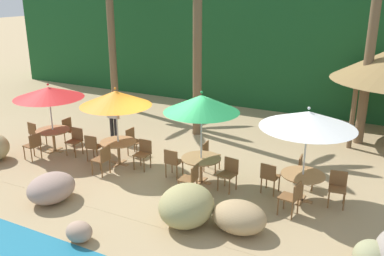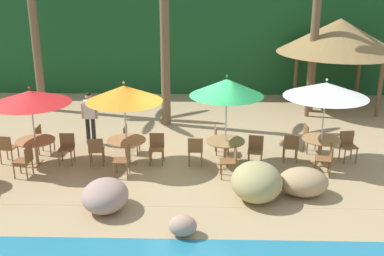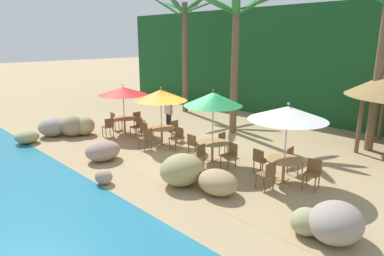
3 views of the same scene
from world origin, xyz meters
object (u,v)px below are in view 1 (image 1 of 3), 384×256
at_px(dining_table_orange, 118,145).
at_px(chair_green_right, 191,178).
at_px(dining_table_green, 201,162).
at_px(chair_green_seaward, 229,172).
at_px(umbrella_green, 202,104).
at_px(waiter_in_white, 113,114).
at_px(chair_orange_right, 103,158).
at_px(dining_table_red, 53,133).
at_px(chair_red_seaward, 76,139).
at_px(dining_table_white, 303,179).
at_px(chair_red_inland, 70,129).
at_px(chair_orange_inland, 133,140).
at_px(chair_red_left, 35,132).
at_px(chair_white_right, 292,196).
at_px(palm_tree_second, 197,19).
at_px(umbrella_red, 49,93).
at_px(chair_red_right, 34,145).
at_px(chair_orange_left, 93,146).
at_px(chair_green_inland, 209,154).
at_px(chair_white_inland, 304,169).
at_px(palm_tree_nearest, 110,5).
at_px(umbrella_white, 308,120).
at_px(chair_white_left, 269,176).
at_px(chair_green_left, 173,161).
at_px(chair_white_seaward, 338,186).
at_px(chair_orange_seaward, 144,152).
at_px(umbrella_orange, 116,98).

xyz_separation_m(dining_table_orange, chair_green_right, (2.94, -0.83, -0.10)).
xyz_separation_m(dining_table_green, chair_green_seaward, (0.85, -0.03, -0.10)).
height_order(umbrella_green, waiter_in_white, umbrella_green).
bearing_deg(chair_orange_right, umbrella_green, 17.56).
relative_size(dining_table_red, chair_red_seaward, 1.26).
relative_size(dining_table_white, waiter_in_white, 0.65).
bearing_deg(umbrella_green, dining_table_orange, -179.73).
relative_size(chair_red_inland, chair_orange_inland, 1.00).
xyz_separation_m(chair_red_left, dining_table_green, (6.24, 0.09, 0.10)).
distance_m(chair_red_left, chair_white_right, 8.98).
bearing_deg(palm_tree_second, umbrella_red, -132.48).
distance_m(chair_red_right, chair_green_right, 5.51).
bearing_deg(chair_red_inland, dining_table_orange, -15.66).
bearing_deg(dining_table_red, chair_orange_left, -3.08).
bearing_deg(palm_tree_second, chair_red_right, -126.66).
bearing_deg(dining_table_white, dining_table_red, -177.63).
xyz_separation_m(chair_green_inland, chair_white_inland, (2.75, 0.22, 0.00)).
bearing_deg(dining_table_white, palm_tree_nearest, 152.38).
bearing_deg(umbrella_white, chair_orange_inland, 173.71).
height_order(umbrella_red, chair_white_left, umbrella_red).
bearing_deg(chair_red_inland, dining_table_red, -83.91).
bearing_deg(chair_orange_right, chair_red_seaward, 154.42).
distance_m(chair_orange_right, chair_green_left, 2.03).
relative_size(chair_green_seaward, chair_green_inland, 1.00).
bearing_deg(chair_red_seaward, chair_white_seaward, 3.02).
xyz_separation_m(umbrella_red, waiter_in_white, (1.17, 1.70, -1.01)).
distance_m(chair_orange_seaward, chair_white_seaward, 5.55).
bearing_deg(umbrella_green, chair_red_left, -179.16).
relative_size(chair_red_inland, chair_white_seaward, 1.00).
bearing_deg(chair_green_left, waiter_in_white, 153.38).
distance_m(chair_orange_inland, chair_green_left, 2.23).
bearing_deg(chair_white_seaward, umbrella_green, -173.14).
relative_size(chair_orange_inland, chair_white_left, 1.00).
bearing_deg(chair_red_right, chair_orange_left, 23.63).
relative_size(chair_green_left, palm_tree_second, 0.14).
relative_size(dining_table_red, chair_orange_left, 1.26).
height_order(chair_orange_inland, waiter_in_white, waiter_in_white).
height_order(umbrella_red, umbrella_green, umbrella_green).
bearing_deg(dining_table_orange, chair_red_left, -178.69).
height_order(dining_table_green, dining_table_white, same).
relative_size(dining_table_orange, waiter_in_white, 0.65).
relative_size(chair_orange_left, dining_table_green, 0.79).
distance_m(chair_red_inland, chair_orange_left, 2.06).
bearing_deg(umbrella_orange, chair_green_inland, 17.82).
bearing_deg(umbrella_white, chair_white_right, -91.74).
distance_m(chair_orange_left, palm_tree_second, 5.56).
height_order(palm_tree_nearest, waiter_in_white, palm_tree_nearest).
height_order(chair_orange_inland, palm_tree_nearest, palm_tree_nearest).
relative_size(chair_white_inland, chair_white_right, 1.00).
xyz_separation_m(chair_red_left, umbrella_white, (8.99, 0.31, 1.67)).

